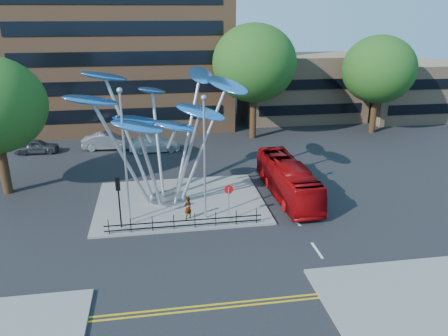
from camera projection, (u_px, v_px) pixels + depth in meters
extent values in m
plane|color=black|center=(203.00, 242.00, 26.52)|extent=(120.00, 120.00, 0.00)
cube|color=slate|center=(180.00, 202.00, 31.91)|extent=(12.00, 9.00, 0.15)
cube|color=slate|center=(440.00, 293.00, 21.64)|extent=(12.00, 6.00, 0.15)
cube|color=gold|center=(218.00, 304.00, 20.95)|extent=(40.00, 0.12, 0.01)
cube|color=gold|center=(218.00, 308.00, 20.67)|extent=(40.00, 0.12, 0.01)
cube|color=tan|center=(301.00, 87.00, 55.35)|extent=(15.00, 8.00, 8.00)
cube|color=tan|center=(411.00, 91.00, 55.75)|extent=(12.00, 8.00, 7.00)
cylinder|color=black|center=(253.00, 112.00, 47.13)|extent=(0.70, 0.70, 5.72)
ellipsoid|color=#1F4D16|center=(254.00, 63.00, 45.35)|extent=(8.80, 8.80, 8.10)
cylinder|color=black|center=(3.00, 163.00, 32.88)|extent=(0.70, 0.70, 4.84)
cylinder|color=black|center=(374.00, 111.00, 49.33)|extent=(0.70, 0.70, 5.06)
ellipsoid|color=#1F4D16|center=(379.00, 69.00, 47.75)|extent=(8.00, 8.00, 7.36)
cylinder|color=#9EA0A5|center=(166.00, 198.00, 32.18)|extent=(2.80, 2.80, 0.12)
cylinder|color=#9EA0A5|center=(147.00, 152.00, 30.12)|extent=(0.24, 0.24, 7.80)
ellipsoid|color=#307DD3|center=(91.00, 100.00, 27.38)|extent=(3.92, 2.95, 1.39)
cylinder|color=#9EA0A5|center=(159.00, 163.00, 30.11)|extent=(0.24, 0.24, 6.40)
ellipsoid|color=#307DD3|center=(137.00, 127.00, 26.79)|extent=(3.47, 1.78, 1.31)
cylinder|color=#9EA0A5|center=(173.00, 157.00, 30.34)|extent=(0.24, 0.24, 7.00)
ellipsoid|color=#307DD3|center=(200.00, 112.00, 27.93)|extent=(3.81, 3.11, 1.36)
cylinder|color=#9EA0A5|center=(181.00, 145.00, 30.97)|extent=(0.24, 0.24, 8.20)
ellipsoid|color=#307DD3|center=(227.00, 85.00, 30.44)|extent=(3.52, 4.06, 1.44)
cylinder|color=#9EA0A5|center=(174.00, 139.00, 31.67)|extent=(0.24, 0.24, 8.60)
ellipsoid|color=#307DD3|center=(200.00, 75.00, 32.38)|extent=(2.21, 3.79, 1.39)
cylinder|color=#9EA0A5|center=(161.00, 147.00, 31.82)|extent=(0.24, 0.24, 7.40)
ellipsoid|color=#307DD3|center=(152.00, 91.00, 32.91)|extent=(3.02, 3.71, 1.34)
cylinder|color=#9EA0A5|center=(149.00, 141.00, 30.91)|extent=(0.24, 0.24, 8.80)
ellipsoid|color=#307DD3|center=(105.00, 76.00, 30.28)|extent=(3.88, 3.60, 1.42)
ellipsoid|color=#307DD3|center=(136.00, 120.00, 30.06)|extent=(3.40, 1.96, 1.13)
ellipsoid|color=#307DD3|center=(176.00, 126.00, 30.04)|extent=(3.39, 2.16, 1.11)
cylinder|color=#9EA0A5|center=(125.00, 159.00, 27.58)|extent=(0.14, 0.14, 8.50)
sphere|color=#9EA0A5|center=(119.00, 90.00, 26.08)|extent=(0.36, 0.36, 0.36)
cylinder|color=#9EA0A5|center=(205.00, 162.00, 27.95)|extent=(0.14, 0.14, 8.00)
sphere|color=#9EA0A5|center=(204.00, 98.00, 26.54)|extent=(0.36, 0.36, 0.36)
cylinder|color=black|center=(120.00, 205.00, 27.49)|extent=(0.10, 0.10, 3.20)
cube|color=black|center=(118.00, 184.00, 27.01)|extent=(0.28, 0.18, 0.85)
sphere|color=#FF0C0C|center=(117.00, 180.00, 26.91)|extent=(0.18, 0.18, 0.18)
cylinder|color=#9EA0A5|center=(229.00, 204.00, 28.69)|extent=(0.08, 0.08, 2.30)
cylinder|color=red|center=(229.00, 190.00, 28.37)|extent=(0.60, 0.04, 0.60)
cube|color=white|center=(229.00, 189.00, 28.39)|extent=(0.42, 0.03, 0.10)
cylinder|color=black|center=(109.00, 227.00, 27.02)|extent=(0.05, 0.05, 1.00)
cylinder|color=black|center=(131.00, 225.00, 27.22)|extent=(0.05, 0.05, 1.00)
cylinder|color=black|center=(152.00, 224.00, 27.42)|extent=(0.05, 0.05, 1.00)
cylinder|color=black|center=(174.00, 222.00, 27.62)|extent=(0.05, 0.05, 1.00)
cylinder|color=black|center=(195.00, 221.00, 27.82)|extent=(0.05, 0.05, 1.00)
cylinder|color=black|center=(216.00, 219.00, 28.02)|extent=(0.05, 0.05, 1.00)
cylinder|color=black|center=(236.00, 218.00, 28.22)|extent=(0.05, 0.05, 1.00)
cylinder|color=black|center=(257.00, 216.00, 28.42)|extent=(0.05, 0.05, 1.00)
cube|color=black|center=(184.00, 221.00, 27.70)|extent=(10.00, 0.06, 0.06)
cube|color=black|center=(185.00, 226.00, 27.82)|extent=(10.00, 0.06, 0.06)
imported|color=#930609|center=(288.00, 179.00, 32.64)|extent=(2.50, 9.74, 2.70)
imported|color=gray|center=(188.00, 208.00, 28.95)|extent=(0.68, 0.62, 1.56)
imported|color=#3D4045|center=(37.00, 146.00, 42.69)|extent=(4.13, 1.69, 1.40)
imported|color=#96999D|center=(108.00, 141.00, 43.91)|extent=(5.10, 2.12, 1.64)
imported|color=silver|center=(154.00, 144.00, 43.31)|extent=(5.11, 2.34, 1.45)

